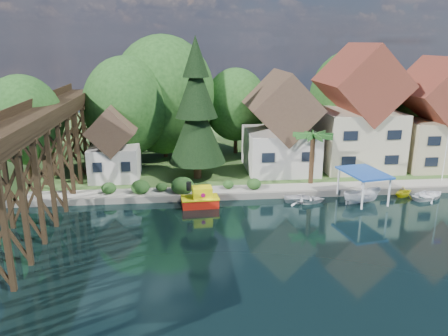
{
  "coord_description": "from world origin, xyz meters",
  "views": [
    {
      "loc": [
        -3.94,
        -30.84,
        14.52
      ],
      "look_at": [
        -0.29,
        6.0,
        3.74
      ],
      "focal_mm": 35.0,
      "sensor_mm": 36.0,
      "label": 1
    }
  ],
  "objects_px": {
    "house_center": "(358,116)",
    "boat_white_a": "(304,198)",
    "boat_white_b": "(429,194)",
    "palm_tree": "(313,137)",
    "conifer": "(197,112)",
    "boat_canopy": "(362,190)",
    "flagpole": "(448,146)",
    "trestle_bridge": "(35,157)",
    "house_left": "(280,129)",
    "tugboat": "(200,199)",
    "house_right": "(435,121)",
    "shed": "(114,147)",
    "boat_yellow": "(404,191)"
  },
  "relations": [
    {
      "from": "house_center",
      "to": "shed",
      "type": "xyz_separation_m",
      "value": [
        -27.0,
        -2.0,
        -2.59
      ]
    },
    {
      "from": "tugboat",
      "to": "boat_white_b",
      "type": "bearing_deg",
      "value": 0.01
    },
    {
      "from": "house_right",
      "to": "palm_tree",
      "type": "xyz_separation_m",
      "value": [
        -15.92,
        -5.45,
        -0.42
      ]
    },
    {
      "from": "palm_tree",
      "to": "boat_canopy",
      "type": "height_order",
      "value": "palm_tree"
    },
    {
      "from": "boat_white_a",
      "to": "boat_yellow",
      "type": "relative_size",
      "value": 1.65
    },
    {
      "from": "boat_white_b",
      "to": "house_center",
      "type": "bearing_deg",
      "value": -3.08
    },
    {
      "from": "boat_yellow",
      "to": "boat_canopy",
      "type": "bearing_deg",
      "value": 79.6
    },
    {
      "from": "tugboat",
      "to": "boat_canopy",
      "type": "xyz_separation_m",
      "value": [
        14.99,
        -0.58,
        0.58
      ]
    },
    {
      "from": "house_center",
      "to": "flagpole",
      "type": "height_order",
      "value": "house_center"
    },
    {
      "from": "flagpole",
      "to": "boat_yellow",
      "type": "distance_m",
      "value": 7.33
    },
    {
      "from": "trestle_bridge",
      "to": "house_right",
      "type": "distance_m",
      "value": 42.41
    },
    {
      "from": "palm_tree",
      "to": "conifer",
      "type": "bearing_deg",
      "value": 164.92
    },
    {
      "from": "trestle_bridge",
      "to": "house_right",
      "type": "bearing_deg",
      "value": 14.79
    },
    {
      "from": "shed",
      "to": "house_center",
      "type": "bearing_deg",
      "value": 4.24
    },
    {
      "from": "conifer",
      "to": "boat_white_a",
      "type": "bearing_deg",
      "value": -35.74
    },
    {
      "from": "trestle_bridge",
      "to": "house_left",
      "type": "relative_size",
      "value": 4.01
    },
    {
      "from": "house_left",
      "to": "boat_yellow",
      "type": "relative_size",
      "value": 4.8
    },
    {
      "from": "boat_canopy",
      "to": "flagpole",
      "type": "bearing_deg",
      "value": 20.94
    },
    {
      "from": "house_right",
      "to": "flagpole",
      "type": "distance_m",
      "value": 6.6
    },
    {
      "from": "house_right",
      "to": "shed",
      "type": "xyz_separation_m",
      "value": [
        -36.0,
        -1.5,
        -1.95
      ]
    },
    {
      "from": "tugboat",
      "to": "boat_white_a",
      "type": "bearing_deg",
      "value": 0.97
    },
    {
      "from": "house_center",
      "to": "house_right",
      "type": "relative_size",
      "value": 1.12
    },
    {
      "from": "boat_white_b",
      "to": "conifer",
      "type": "bearing_deg",
      "value": 49.4
    },
    {
      "from": "house_left",
      "to": "tugboat",
      "type": "xyz_separation_m",
      "value": [
        -9.4,
        -9.51,
        -4.4
      ]
    },
    {
      "from": "house_right",
      "to": "conifer",
      "type": "xyz_separation_m",
      "value": [
        -27.36,
        -2.37,
        1.77
      ]
    },
    {
      "from": "house_center",
      "to": "flagpole",
      "type": "bearing_deg",
      "value": -43.4
    },
    {
      "from": "house_right",
      "to": "boat_white_b",
      "type": "height_order",
      "value": "house_right"
    },
    {
      "from": "shed",
      "to": "boat_yellow",
      "type": "relative_size",
      "value": 3.42
    },
    {
      "from": "house_center",
      "to": "boat_white_a",
      "type": "distance_m",
      "value": 14.43
    },
    {
      "from": "flagpole",
      "to": "boat_white_b",
      "type": "relative_size",
      "value": 1.65
    },
    {
      "from": "conifer",
      "to": "boat_canopy",
      "type": "xyz_separation_m",
      "value": [
        14.95,
        -7.73,
        -6.23
      ]
    },
    {
      "from": "boat_white_b",
      "to": "boat_white_a",
      "type": "bearing_deg",
      "value": 66.7
    },
    {
      "from": "flagpole",
      "to": "shed",
      "type": "bearing_deg",
      "value": 172.27
    },
    {
      "from": "conifer",
      "to": "boat_canopy",
      "type": "bearing_deg",
      "value": -27.33
    },
    {
      "from": "trestle_bridge",
      "to": "boat_white_a",
      "type": "height_order",
      "value": "trestle_bridge"
    },
    {
      "from": "house_center",
      "to": "conifer",
      "type": "relative_size",
      "value": 0.95
    },
    {
      "from": "flagpole",
      "to": "boat_canopy",
      "type": "distance_m",
      "value": 11.53
    },
    {
      "from": "boat_canopy",
      "to": "palm_tree",
      "type": "bearing_deg",
      "value": 127.13
    },
    {
      "from": "palm_tree",
      "to": "boat_white_b",
      "type": "height_order",
      "value": "palm_tree"
    },
    {
      "from": "trestle_bridge",
      "to": "boat_yellow",
      "type": "bearing_deg",
      "value": 3.34
    },
    {
      "from": "flagpole",
      "to": "boat_white_a",
      "type": "relative_size",
      "value": 1.65
    },
    {
      "from": "house_center",
      "to": "boat_white_b",
      "type": "relative_size",
      "value": 3.69
    },
    {
      "from": "conifer",
      "to": "tugboat",
      "type": "relative_size",
      "value": 4.19
    },
    {
      "from": "boat_white_a",
      "to": "shed",
      "type": "bearing_deg",
      "value": 77.86
    },
    {
      "from": "trestle_bridge",
      "to": "house_center",
      "type": "distance_m",
      "value": 33.96
    },
    {
      "from": "palm_tree",
      "to": "flagpole",
      "type": "distance_m",
      "value": 13.98
    },
    {
      "from": "tugboat",
      "to": "house_center",
      "type": "bearing_deg",
      "value": 28.55
    },
    {
      "from": "house_center",
      "to": "shed",
      "type": "relative_size",
      "value": 1.77
    },
    {
      "from": "boat_white_b",
      "to": "house_left",
      "type": "bearing_deg",
      "value": 30.28
    },
    {
      "from": "house_center",
      "to": "boat_white_b",
      "type": "height_order",
      "value": "house_center"
    }
  ]
}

